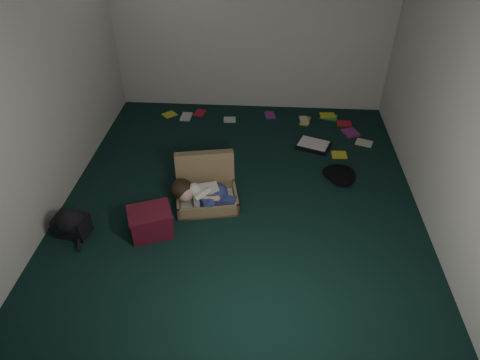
# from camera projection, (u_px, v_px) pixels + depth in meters

# --- Properties ---
(floor) EXTENTS (4.50, 4.50, 0.00)m
(floor) POSITION_uv_depth(u_px,v_px,m) (241.00, 196.00, 4.96)
(floor) COLOR black
(floor) RESTS_ON ground
(wall_back) EXTENTS (4.50, 0.00, 4.50)m
(wall_back) POSITION_uv_depth(u_px,v_px,m) (252.00, 22.00, 5.96)
(wall_back) COLOR silver
(wall_back) RESTS_ON ground
(wall_front) EXTENTS (4.50, 0.00, 4.50)m
(wall_front) POSITION_uv_depth(u_px,v_px,m) (215.00, 272.00, 2.39)
(wall_front) COLOR silver
(wall_front) RESTS_ON ground
(wall_left) EXTENTS (0.00, 4.50, 4.50)m
(wall_left) POSITION_uv_depth(u_px,v_px,m) (42.00, 87.00, 4.28)
(wall_left) COLOR silver
(wall_left) RESTS_ON ground
(wall_right) EXTENTS (0.00, 4.50, 4.50)m
(wall_right) POSITION_uv_depth(u_px,v_px,m) (450.00, 100.00, 4.07)
(wall_right) COLOR silver
(wall_right) RESTS_ON ground
(suitcase) EXTENTS (0.78, 0.77, 0.49)m
(suitcase) POSITION_uv_depth(u_px,v_px,m) (206.00, 187.00, 4.86)
(suitcase) COLOR olive
(suitcase) RESTS_ON floor
(person) EXTENTS (0.75, 0.36, 0.31)m
(person) POSITION_uv_depth(u_px,v_px,m) (203.00, 194.00, 4.69)
(person) COLOR silver
(person) RESTS_ON suitcase
(maroon_bin) EXTENTS (0.53, 0.47, 0.30)m
(maroon_bin) POSITION_uv_depth(u_px,v_px,m) (151.00, 222.00, 4.39)
(maroon_bin) COLOR #581121
(maroon_bin) RESTS_ON floor
(backpack) EXTENTS (0.46, 0.39, 0.25)m
(backpack) POSITION_uv_depth(u_px,v_px,m) (72.00, 225.00, 4.40)
(backpack) COLOR black
(backpack) RESTS_ON floor
(clothing_pile) EXTENTS (0.45, 0.40, 0.12)m
(clothing_pile) POSITION_uv_depth(u_px,v_px,m) (341.00, 175.00, 5.18)
(clothing_pile) COLOR black
(clothing_pile) RESTS_ON floor
(paper_tray) EXTENTS (0.51, 0.45, 0.06)m
(paper_tray) POSITION_uv_depth(u_px,v_px,m) (313.00, 145.00, 5.78)
(paper_tray) COLOR black
(paper_tray) RESTS_ON floor
(book_scatter) EXTENTS (3.02, 1.26, 0.02)m
(book_scatter) POSITION_uv_depth(u_px,v_px,m) (278.00, 124.00, 6.27)
(book_scatter) COLOR yellow
(book_scatter) RESTS_ON floor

